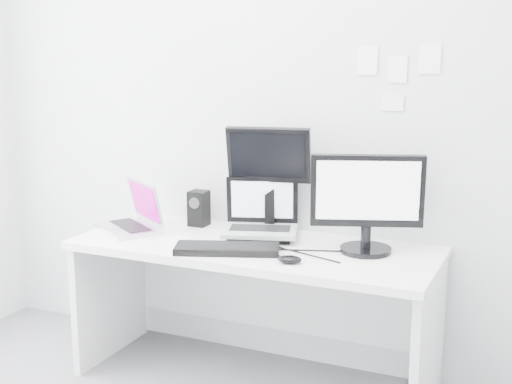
% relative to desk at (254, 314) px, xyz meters
% --- Properties ---
extents(back_wall, '(3.60, 0.00, 3.60)m').
position_rel_desk_xyz_m(back_wall, '(0.00, 0.35, 0.99)').
color(back_wall, silver).
rests_on(back_wall, ground).
extents(desk, '(1.80, 0.70, 0.73)m').
position_rel_desk_xyz_m(desk, '(0.00, 0.00, 0.00)').
color(desk, white).
rests_on(desk, ground).
extents(macbook, '(0.46, 0.43, 0.27)m').
position_rel_desk_xyz_m(macbook, '(-0.72, -0.02, 0.50)').
color(macbook, silver).
rests_on(macbook, desk).
extents(speaker, '(0.10, 0.10, 0.19)m').
position_rel_desk_xyz_m(speaker, '(-0.43, 0.22, 0.46)').
color(speaker, black).
rests_on(speaker, desk).
extents(dell_laptop, '(0.44, 0.39, 0.31)m').
position_rel_desk_xyz_m(dell_laptop, '(-0.01, 0.11, 0.52)').
color(dell_laptop, '#A8ABAF').
rests_on(dell_laptop, desk).
extents(rear_monitor, '(0.45, 0.24, 0.58)m').
position_rel_desk_xyz_m(rear_monitor, '(-0.01, 0.21, 0.65)').
color(rear_monitor, black).
rests_on(rear_monitor, desk).
extents(samsung_monitor, '(0.58, 0.41, 0.49)m').
position_rel_desk_xyz_m(samsung_monitor, '(0.54, 0.10, 0.61)').
color(samsung_monitor, black).
rests_on(samsung_monitor, desk).
extents(keyboard, '(0.52, 0.34, 0.03)m').
position_rel_desk_xyz_m(keyboard, '(-0.06, -0.17, 0.38)').
color(keyboard, black).
rests_on(keyboard, desk).
extents(mouse, '(0.12, 0.09, 0.04)m').
position_rel_desk_xyz_m(mouse, '(0.27, -0.21, 0.38)').
color(mouse, black).
rests_on(mouse, desk).
extents(wall_note_0, '(0.10, 0.00, 0.14)m').
position_rel_desk_xyz_m(wall_note_0, '(0.45, 0.34, 1.26)').
color(wall_note_0, white).
rests_on(wall_note_0, back_wall).
extents(wall_note_1, '(0.09, 0.00, 0.13)m').
position_rel_desk_xyz_m(wall_note_1, '(0.60, 0.34, 1.22)').
color(wall_note_1, white).
rests_on(wall_note_1, back_wall).
extents(wall_note_2, '(0.10, 0.00, 0.14)m').
position_rel_desk_xyz_m(wall_note_2, '(0.75, 0.34, 1.26)').
color(wall_note_2, white).
rests_on(wall_note_2, back_wall).
extents(wall_note_3, '(0.11, 0.00, 0.08)m').
position_rel_desk_xyz_m(wall_note_3, '(0.58, 0.34, 1.05)').
color(wall_note_3, white).
rests_on(wall_note_3, back_wall).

